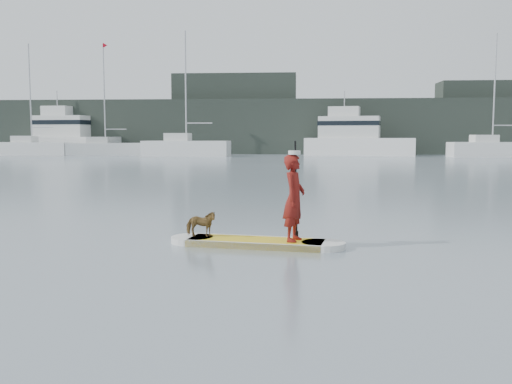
# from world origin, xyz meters

# --- Properties ---
(ground) EXTENTS (140.00, 140.00, 0.00)m
(ground) POSITION_xyz_m (0.00, 0.00, 0.00)
(ground) COLOR slate
(ground) RESTS_ON ground
(paddleboard) EXTENTS (3.27, 1.20, 0.12)m
(paddleboard) POSITION_xyz_m (-3.34, -1.61, 0.06)
(paddleboard) COLOR yellow
(paddleboard) RESTS_ON ground
(paddler) EXTENTS (0.52, 0.65, 1.57)m
(paddler) POSITION_xyz_m (-2.64, -1.72, 0.91)
(paddler) COLOR maroon
(paddler) RESTS_ON paddleboard
(white_cap) EXTENTS (0.22, 0.22, 0.07)m
(white_cap) POSITION_xyz_m (-2.64, -1.72, 1.73)
(white_cap) COLOR silver
(white_cap) RESTS_ON paddler
(dog) EXTENTS (0.60, 0.30, 0.50)m
(dog) POSITION_xyz_m (-4.40, -1.44, 0.37)
(dog) COLOR brown
(dog) RESTS_ON paddleboard
(paddle) EXTENTS (0.10, 0.30, 2.00)m
(paddle) POSITION_xyz_m (-2.60, -1.46, 0.80)
(paddle) COLOR black
(paddle) RESTS_ON ground
(sailboat_a) EXTENTS (7.84, 2.50, 11.37)m
(sailboat_a) POSITION_xyz_m (-30.24, 45.22, 0.79)
(sailboat_a) COLOR white
(sailboat_a) RESTS_ON ground
(sailboat_b) EXTENTS (8.03, 3.88, 11.46)m
(sailboat_b) POSITION_xyz_m (-22.71, 45.98, 0.80)
(sailboat_b) COLOR white
(sailboat_b) RESTS_ON ground
(sailboat_c) EXTENTS (8.54, 3.16, 12.11)m
(sailboat_c) POSITION_xyz_m (-13.71, 43.46, 0.90)
(sailboat_c) COLOR white
(sailboat_c) RESTS_ON ground
(sailboat_e) EXTENTS (8.12, 2.99, 11.61)m
(sailboat_e) POSITION_xyz_m (15.78, 44.18, 0.83)
(sailboat_e) COLOR white
(sailboat_e) RESTS_ON ground
(motor_yacht_a) EXTENTS (11.33, 5.45, 6.53)m
(motor_yacht_a) POSITION_xyz_m (3.08, 46.55, 1.84)
(motor_yacht_a) COLOR white
(motor_yacht_a) RESTS_ON ground
(motor_yacht_b) EXTENTS (10.88, 4.86, 6.94)m
(motor_yacht_b) POSITION_xyz_m (-28.09, 49.33, 1.95)
(motor_yacht_b) COLOR white
(motor_yacht_b) RESTS_ON ground
(shore_mass) EXTENTS (90.00, 6.00, 6.00)m
(shore_mass) POSITION_xyz_m (0.00, 53.00, 3.00)
(shore_mass) COLOR black
(shore_mass) RESTS_ON ground
(shore_building_west) EXTENTS (14.00, 4.00, 9.00)m
(shore_building_west) POSITION_xyz_m (-10.00, 54.00, 4.50)
(shore_building_west) COLOR black
(shore_building_west) RESTS_ON ground
(shore_building_east) EXTENTS (10.00, 4.00, 8.00)m
(shore_building_east) POSITION_xyz_m (18.00, 54.00, 4.00)
(shore_building_east) COLOR black
(shore_building_east) RESTS_ON ground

